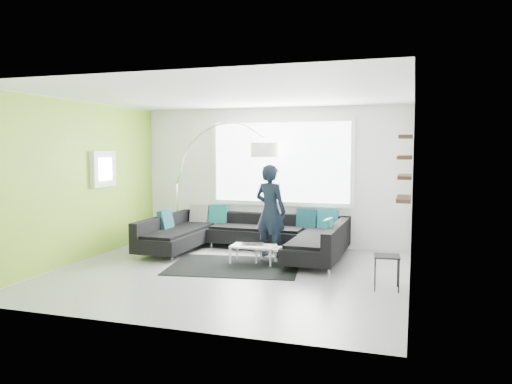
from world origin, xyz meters
TOP-DOWN VIEW (x-y plane):
  - ground at (0.00, 0.00)m, footprint 5.50×5.50m
  - room_shell at (0.04, 0.21)m, footprint 5.54×5.04m
  - sectional_sofa at (-0.19, 1.38)m, footprint 3.62×2.27m
  - rug at (-0.07, 0.45)m, footprint 2.36×1.87m
  - coffee_table at (0.34, 0.83)m, footprint 0.98×0.60m
  - arc_lamp at (-1.94, 2.08)m, footprint 2.49×1.41m
  - side_table at (2.44, -0.19)m, footprint 0.38×0.38m
  - person at (0.31, 1.33)m, footprint 0.85×0.76m
  - laptop at (0.14, 0.75)m, footprint 0.44×0.34m

SIDE VIEW (x-z plane):
  - ground at x=0.00m, z-range 0.00..0.00m
  - rug at x=-0.07m, z-range 0.00..0.01m
  - coffee_table at x=0.34m, z-range 0.00..0.32m
  - side_table at x=2.44m, z-range 0.00..0.48m
  - laptop at x=0.14m, z-range 0.32..0.35m
  - sectional_sofa at x=-0.19m, z-range -0.05..0.73m
  - person at x=0.31m, z-range 0.00..1.69m
  - arc_lamp at x=-1.94m, z-range 0.00..2.49m
  - room_shell at x=0.04m, z-range 0.40..3.22m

